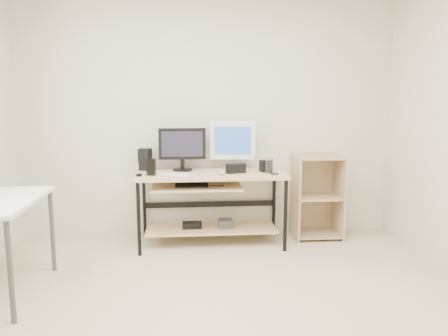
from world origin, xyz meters
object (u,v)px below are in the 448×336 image
at_px(audio_controller, 151,167).
at_px(black_monitor, 182,146).
at_px(white_imac, 232,142).
at_px(shelf_unit, 316,196).
at_px(desk, 209,193).

bearing_deg(audio_controller, black_monitor, 49.77).
bearing_deg(white_imac, shelf_unit, 4.35).
xyz_separation_m(shelf_unit, black_monitor, (-1.44, -0.01, 0.55)).
bearing_deg(shelf_unit, black_monitor, -179.51).
height_order(shelf_unit, audio_controller, audio_controller).
xyz_separation_m(shelf_unit, audio_controller, (-1.74, -0.27, 0.38)).
bearing_deg(shelf_unit, desk, -172.23).
distance_m(white_imac, audio_controller, 0.91).
distance_m(shelf_unit, audio_controller, 1.80).
bearing_deg(audio_controller, shelf_unit, 18.31).
relative_size(black_monitor, audio_controller, 2.91).
height_order(shelf_unit, white_imac, white_imac).
relative_size(desk, shelf_unit, 1.67).
xyz_separation_m(black_monitor, white_imac, (0.53, 0.04, 0.04)).
relative_size(desk, white_imac, 2.92).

